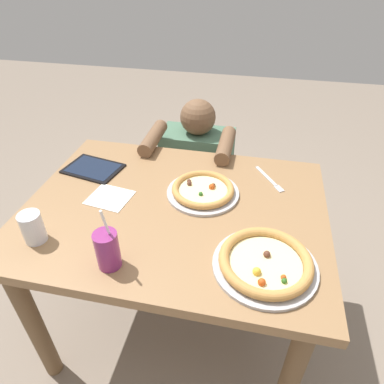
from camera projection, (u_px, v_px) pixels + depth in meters
name	position (u px, v px, depth m)	size (l,w,h in m)	color
ground_plane	(179.00, 320.00, 1.76)	(8.00, 8.00, 0.00)	gray
dining_table	(175.00, 229.00, 1.38)	(1.15, 0.88, 0.75)	#936D47
pizza_near	(265.00, 263.00, 1.05)	(0.33, 0.33, 0.04)	#B7B7BC
pizza_far	(203.00, 190.00, 1.36)	(0.29, 0.29, 0.04)	#B7B7BC
drink_cup_colored	(107.00, 250.00, 1.04)	(0.07, 0.07, 0.23)	#8C2D72
water_cup_clear	(33.00, 227.00, 1.13)	(0.07, 0.07, 0.11)	silver
paper_napkin	(110.00, 197.00, 1.35)	(0.16, 0.14, 0.00)	white
fork	(270.00, 180.00, 1.45)	(0.13, 0.18, 0.00)	silver
tablet	(93.00, 168.00, 1.52)	(0.27, 0.21, 0.01)	black
diner_seated	(197.00, 181.00, 2.06)	(0.43, 0.53, 0.91)	#333847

